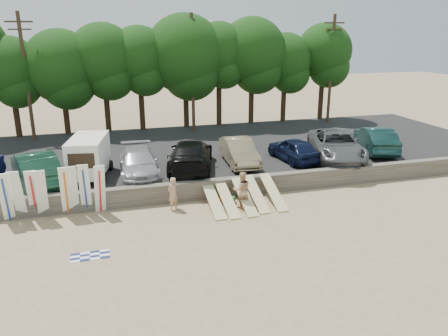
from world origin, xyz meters
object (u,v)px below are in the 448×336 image
(car_1, at_px, (35,168))
(cooler, at_px, (231,200))
(car_5, at_px, (294,149))
(beachgoer_b, at_px, (242,190))
(car_2, at_px, (139,163))
(box_trailer, at_px, (89,155))
(beachgoer_a, at_px, (173,194))
(car_6, at_px, (336,145))
(car_3, at_px, (191,155))
(car_7, at_px, (376,139))
(car_4, at_px, (239,152))

(car_1, xyz_separation_m, cooler, (9.63, -3.79, -1.41))
(car_5, relative_size, cooler, 11.25)
(beachgoer_b, bearing_deg, car_2, -36.09)
(box_trailer, height_order, cooler, box_trailer)
(box_trailer, height_order, beachgoer_a, box_trailer)
(beachgoer_a, height_order, beachgoer_b, beachgoer_b)
(car_5, distance_m, car_6, 2.80)
(car_2, height_order, beachgoer_a, car_2)
(car_3, distance_m, beachgoer_b, 5.01)
(car_1, bearing_deg, beachgoer_a, 133.48)
(car_2, bearing_deg, car_3, 8.03)
(car_2, relative_size, car_3, 0.85)
(car_2, bearing_deg, car_5, 3.15)
(box_trailer, height_order, car_1, box_trailer)
(car_5, height_order, car_6, car_6)
(car_3, height_order, car_6, car_6)
(car_1, relative_size, cooler, 13.91)
(car_3, relative_size, car_7, 1.17)
(beachgoer_b, height_order, cooler, beachgoer_b)
(box_trailer, bearing_deg, car_6, 8.90)
(car_2, distance_m, car_4, 6.08)
(car_6, bearing_deg, car_1, -162.83)
(car_1, distance_m, car_6, 17.62)
(box_trailer, distance_m, car_2, 2.71)
(car_1, height_order, beachgoer_b, car_1)
(car_3, height_order, car_5, car_3)
(cooler, bearing_deg, car_4, 79.98)
(car_2, distance_m, beachgoer_a, 3.95)
(car_2, xyz_separation_m, car_3, (3.03, 0.35, 0.13))
(car_7, height_order, beachgoer_a, car_7)
(car_2, xyz_separation_m, car_6, (12.28, -0.00, 0.14))
(car_4, distance_m, car_5, 3.46)
(car_4, xyz_separation_m, beachgoer_a, (-4.78, -4.29, -0.62))
(car_1, bearing_deg, beachgoer_b, 139.26)
(car_4, bearing_deg, beachgoer_b, -102.29)
(box_trailer, bearing_deg, car_7, 11.65)
(car_4, bearing_deg, car_7, 4.84)
(box_trailer, xyz_separation_m, car_1, (-2.73, -0.29, -0.39))
(car_3, height_order, car_4, car_3)
(beachgoer_a, bearing_deg, car_6, 161.37)
(car_1, bearing_deg, car_6, 163.08)
(cooler, bearing_deg, beachgoer_a, -166.57)
(car_2, bearing_deg, car_4, 7.11)
(car_7, relative_size, beachgoer_b, 2.72)
(car_4, height_order, beachgoer_b, car_4)
(car_1, relative_size, beachgoer_a, 3.16)
(car_3, xyz_separation_m, car_4, (3.02, 0.25, -0.10))
(box_trailer, relative_size, car_3, 0.64)
(car_1, relative_size, car_5, 1.24)
(car_4, relative_size, car_5, 1.08)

